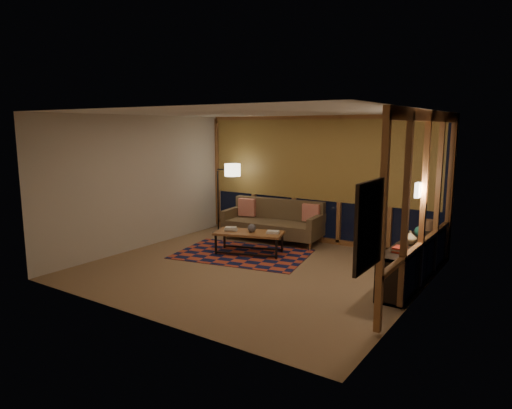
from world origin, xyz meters
The scene contains 21 objects.
floor centered at (0.00, 0.00, 0.00)m, with size 5.50×5.00×0.01m, color #A2805C.
ceiling centered at (0.00, 0.00, 2.70)m, with size 5.50×5.00×0.01m, color silver.
walls centered at (0.00, 0.00, 1.35)m, with size 5.51×5.01×2.70m.
window_wall_back centered at (0.00, 2.43, 1.35)m, with size 5.30×0.16×2.60m, color #AB673F, non-canonical shape.
window_wall_right centered at (2.68, 0.60, 1.35)m, with size 0.16×3.70×2.60m, color #AB673F, non-canonical shape.
wall_art centered at (2.71, -1.85, 1.45)m, with size 0.06×0.74×0.94m, color #C0080D, non-canonical shape.
wall_sconce centered at (2.62, 0.45, 1.55)m, with size 0.12×0.18×0.22m, color #F9EBCA, non-canonical shape.
sofa centered at (-0.79, 1.92, 0.44)m, with size 2.13×0.86×0.87m, color brown, non-canonical shape.
pillow_left centered at (-1.53, 2.01, 0.63)m, with size 0.39×0.13×0.39m, color red, non-canonical shape.
pillow_right centered at (0.00, 2.22, 0.62)m, with size 0.37×0.12×0.37m, color red, non-canonical shape.
area_rug centered at (-0.70, 0.67, 0.01)m, with size 2.49×1.66×0.01m, color #AC3F28.
coffee_table centered at (-0.62, 0.78, 0.22)m, with size 1.32×0.60×0.44m, color #AB673F, non-canonical shape.
book_stack_a centered at (-0.99, 0.68, 0.48)m, with size 0.25×0.20×0.07m, color silver, non-canonical shape.
book_stack_b centered at (-0.18, 0.96, 0.46)m, with size 0.23×0.19×0.05m, color silver, non-canonical shape.
ceramic_pot centered at (-0.57, 0.80, 0.52)m, with size 0.16×0.16×0.16m, color #252527.
floor_lamp centered at (-2.21, 1.81, 0.83)m, with size 0.55×0.36×1.65m, color black, non-canonical shape.
bookshelf centered at (2.49, 1.00, 0.34)m, with size 0.40×2.68×0.67m, color black, non-canonical shape.
basket centered at (2.47, 1.87, 0.76)m, with size 0.23×0.23×0.17m, color #A37451.
teal_bowl centered at (2.49, 1.24, 0.76)m, with size 0.18×0.18×0.18m, color #206758.
vase centered at (2.49, 0.66, 0.78)m, with size 0.20×0.20×0.21m, color tan.
shelf_book_stack centered at (2.49, 0.14, 0.70)m, with size 0.17×0.23×0.07m, color silver, non-canonical shape.
Camera 1 is at (4.32, -6.36, 2.46)m, focal length 32.00 mm.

